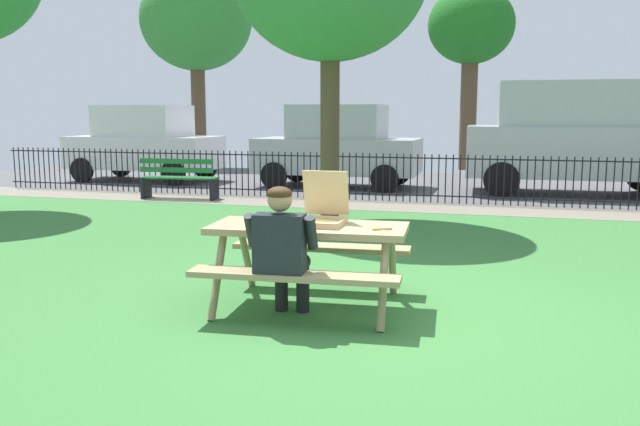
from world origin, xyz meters
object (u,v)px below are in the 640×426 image
Objects in this scene: pizza_box_open at (322,214)px; pizza_slice_on_table at (379,227)px; parked_car_center at (578,135)px; parked_car_far_left at (144,143)px; parked_car_left at (338,145)px; far_tree_midleft at (471,30)px; park_bench_left at (179,179)px; picnic_table_foreground at (309,244)px; adult_at_table at (283,247)px; far_tree_left at (196,21)px.

pizza_box_open is 0.56m from pizza_slice_on_table.
parked_car_center reaches higher than pizza_slice_on_table.
parked_car_left is (5.25, 0.00, 0.00)m from parked_car_far_left.
pizza_slice_on_table is 0.05× the size of far_tree_midleft.
pizza_slice_on_table is at bearing -73.69° from parked_car_left.
parked_car_far_left reaches higher than park_bench_left.
picnic_table_foreground is at bearing -54.00° from park_bench_left.
parked_car_left reaches higher than pizza_box_open.
parked_car_center is 7.15m from far_tree_midleft.
parked_car_left reaches higher than park_bench_left.
far_tree_midleft reaches higher than picnic_table_foreground.
park_bench_left is (-5.47, 6.62, -0.36)m from pizza_slice_on_table.
far_tree_left is (-8.65, 16.11, 4.25)m from adult_at_table.
park_bench_left is (-4.74, 7.14, -0.24)m from adult_at_table.
far_tree_left is at bearing 102.41° from parked_car_far_left.
parked_car_center is at bearing 71.55° from picnic_table_foreground.
pizza_box_open reaches higher than pizza_slice_on_table.
parked_car_left is at bearing 103.35° from pizza_box_open.
parked_car_far_left is at bearing -180.00° from parked_car_center.
far_tree_midleft is at bearing 88.32° from pizza_box_open.
adult_at_table is (-0.73, -0.52, -0.12)m from pizza_slice_on_table.
pizza_slice_on_table is 0.06× the size of parked_car_center.
picnic_table_foreground is at bearing -108.45° from parked_car_center.
picnic_table_foreground is 1.60× the size of adult_at_table.
parked_car_left is (2.64, 3.07, 0.59)m from park_bench_left.
picnic_table_foreground is 0.40× the size of parked_car_center.
pizza_slice_on_table is 10.09m from parked_car_left.
park_bench_left is (-4.92, 6.54, -0.45)m from pizza_box_open.
pizza_box_open reaches higher than picnic_table_foreground.
picnic_table_foreground is 12.23m from parked_car_far_left.
parked_car_left is 5.42m from parked_car_center.
adult_at_table is at bearing -107.98° from parked_car_center.
parked_car_far_left is 0.70× the size of far_tree_midleft.
pizza_slice_on_table is 12.62m from parked_car_far_left.
adult_at_table is 8.58m from park_bench_left.
parked_car_left is at bearing 49.30° from park_bench_left.
parked_car_left is 7.30m from far_tree_midleft.
parked_car_far_left reaches higher than picnic_table_foreground.
adult_at_table is at bearing -54.23° from parked_car_far_left.
adult_at_table is at bearing -144.41° from pizza_slice_on_table.
pizza_box_open is 12.21m from parked_car_far_left.
adult_at_table is 0.25× the size of parked_car_center.
far_tree_midleft is (9.28, 0.00, -0.58)m from far_tree_left.
pizza_box_open is at bearing -51.92° from parked_car_far_left.
pizza_slice_on_table is 0.05× the size of far_tree_left.
parked_car_left reaches higher than pizza_slice_on_table.
far_tree_midleft is at bearing 87.96° from picnic_table_foreground.
far_tree_left is at bearing 121.04° from pizza_slice_on_table.
far_tree_midleft is at bearing 90.36° from pizza_slice_on_table.
far_tree_midleft is (-2.68, 5.90, 3.02)m from parked_car_center.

